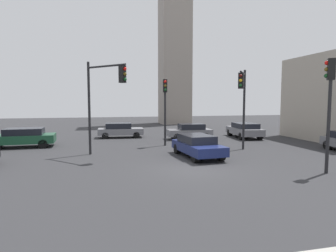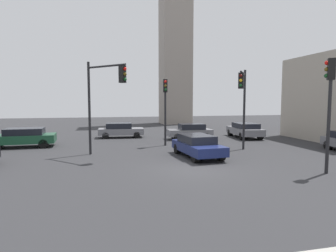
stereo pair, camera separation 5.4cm
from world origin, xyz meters
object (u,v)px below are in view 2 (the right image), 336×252
at_px(car_1, 120,130).
at_px(traffic_light_2, 330,94).
at_px(car_3, 245,130).
at_px(car_2, 22,137).
at_px(traffic_light_0, 165,100).
at_px(traffic_light_3, 243,94).
at_px(car_4, 190,131).
at_px(traffic_light_1, 104,90).
at_px(car_0, 197,145).

bearing_deg(car_1, traffic_light_2, -57.85).
bearing_deg(car_3, car_2, 99.57).
xyz_separation_m(traffic_light_2, car_3, (2.60, 13.07, -3.05)).
height_order(traffic_light_0, car_2, traffic_light_0).
bearing_deg(traffic_light_3, car_1, -107.87).
bearing_deg(traffic_light_3, car_4, -134.33).
relative_size(traffic_light_2, car_1, 1.28).
bearing_deg(car_1, car_3, -10.39).
bearing_deg(car_3, traffic_light_1, 121.86).
xyz_separation_m(traffic_light_1, traffic_light_2, (10.33, -6.64, -0.35)).
bearing_deg(traffic_light_0, traffic_light_2, 37.66).
bearing_deg(traffic_light_3, traffic_light_1, -58.79).
relative_size(traffic_light_3, car_2, 1.16).
relative_size(car_3, car_4, 1.17).
relative_size(traffic_light_1, car_2, 1.23).
bearing_deg(traffic_light_0, car_2, -90.13).
xyz_separation_m(traffic_light_1, car_3, (12.93, 6.43, -3.39)).
height_order(traffic_light_3, car_2, traffic_light_3).
bearing_deg(traffic_light_1, traffic_light_3, 44.48).
bearing_deg(traffic_light_2, traffic_light_1, -0.85).
distance_m(car_1, car_2, 8.56).
xyz_separation_m(traffic_light_0, car_4, (2.99, 3.13, -2.84)).
height_order(traffic_light_3, car_1, traffic_light_3).
xyz_separation_m(traffic_light_0, car_2, (-10.62, 1.56, -2.81)).
height_order(traffic_light_3, car_4, traffic_light_3).
bearing_deg(car_3, traffic_light_2, 174.17).
height_order(traffic_light_1, car_0, traffic_light_1).
bearing_deg(traffic_light_3, car_2, -76.21).
bearing_deg(car_2, car_0, 148.52).
distance_m(traffic_light_3, car_4, 7.83).
height_order(traffic_light_1, car_1, traffic_light_1).
height_order(car_0, car_1, car_1).
distance_m(traffic_light_0, car_2, 11.09).
distance_m(car_1, car_4, 6.59).
xyz_separation_m(traffic_light_3, car_3, (3.82, 6.80, -3.16)).
relative_size(traffic_light_0, car_1, 1.20).
bearing_deg(traffic_light_2, traffic_light_0, -28.70).
bearing_deg(traffic_light_3, traffic_light_2, 44.54).
distance_m(traffic_light_1, traffic_light_3, 9.12).
height_order(traffic_light_0, car_3, traffic_light_0).
bearing_deg(car_4, traffic_light_1, 42.82).
bearing_deg(car_4, traffic_light_2, 103.39).
bearing_deg(car_1, car_4, -19.52).
bearing_deg(traffic_light_3, car_3, -175.74).
distance_m(traffic_light_3, car_3, 8.42).
height_order(traffic_light_3, car_0, traffic_light_3).
distance_m(traffic_light_3, car_1, 12.58).
bearing_deg(car_2, car_1, -153.98).
xyz_separation_m(traffic_light_0, car_3, (8.31, 2.94, -2.82)).
distance_m(traffic_light_0, traffic_light_3, 5.94).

